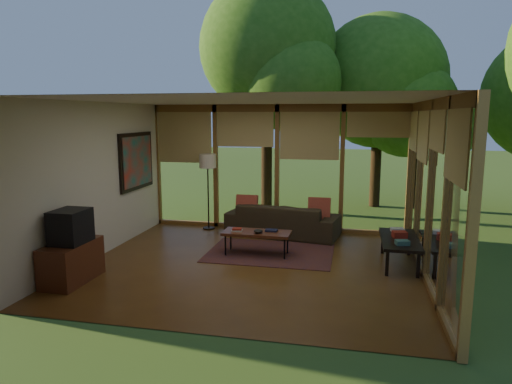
% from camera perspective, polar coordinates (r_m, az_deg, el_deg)
% --- Properties ---
extents(floor, '(5.50, 5.50, 0.00)m').
position_cam_1_polar(floor, '(7.71, -0.54, -9.12)').
color(floor, brown).
rests_on(floor, ground).
extents(ceiling, '(5.50, 5.50, 0.00)m').
position_cam_1_polar(ceiling, '(7.30, -0.58, 11.38)').
color(ceiling, white).
rests_on(ceiling, ground).
extents(wall_left, '(0.04, 5.00, 2.70)m').
position_cam_1_polar(wall_left, '(8.42, -19.14, 1.40)').
color(wall_left, beige).
rests_on(wall_left, ground).
extents(wall_front, '(5.50, 0.04, 2.70)m').
position_cam_1_polar(wall_front, '(5.02, -6.85, -3.38)').
color(wall_front, beige).
rests_on(wall_front, ground).
extents(window_wall_back, '(5.50, 0.12, 2.70)m').
position_cam_1_polar(window_wall_back, '(9.82, 2.65, 3.01)').
color(window_wall_back, brown).
rests_on(window_wall_back, ground).
extents(window_wall_right, '(0.12, 5.00, 2.70)m').
position_cam_1_polar(window_wall_right, '(7.30, 21.00, 0.11)').
color(window_wall_right, brown).
rests_on(window_wall_right, ground).
extents(tree_nw, '(3.42, 3.42, 5.86)m').
position_cam_1_polar(tree_nw, '(12.00, 1.44, 17.53)').
color(tree_nw, '#322012').
rests_on(tree_nw, ground).
extents(tree_ne, '(3.50, 3.50, 5.10)m').
position_cam_1_polar(tree_ne, '(12.86, 15.15, 13.13)').
color(tree_ne, '#322012').
rests_on(tree_ne, ground).
extents(rug, '(2.24, 1.59, 0.01)m').
position_cam_1_polar(rug, '(8.35, 1.79, -7.59)').
color(rug, '#863813').
rests_on(rug, floor).
extents(sofa, '(2.40, 1.24, 0.67)m').
position_cam_1_polar(sofa, '(9.47, 3.36, -3.48)').
color(sofa, '#312718').
rests_on(sofa, floor).
extents(pillow_left, '(0.44, 0.24, 0.47)m').
position_cam_1_polar(pillow_left, '(9.51, -1.14, -1.76)').
color(pillow_left, maroon).
rests_on(pillow_left, sofa).
extents(pillow_right, '(0.45, 0.24, 0.47)m').
position_cam_1_polar(pillow_right, '(9.29, 7.91, -2.12)').
color(pillow_right, maroon).
rests_on(pillow_right, sofa).
extents(ct_book_lower, '(0.20, 0.15, 0.03)m').
position_cam_1_polar(ct_book_lower, '(8.17, -2.39, -4.83)').
color(ct_book_lower, '#BCB3AB').
rests_on(ct_book_lower, coffee_table).
extents(ct_book_upper, '(0.18, 0.15, 0.03)m').
position_cam_1_polar(ct_book_upper, '(8.16, -2.40, -4.63)').
color(ct_book_upper, maroon).
rests_on(ct_book_upper, coffee_table).
extents(ct_book_side, '(0.21, 0.16, 0.03)m').
position_cam_1_polar(ct_book_side, '(8.16, 1.93, -4.82)').
color(ct_book_side, black).
rests_on(ct_book_side, coffee_table).
extents(ct_bowl, '(0.16, 0.16, 0.07)m').
position_cam_1_polar(ct_bowl, '(8.03, 0.29, -4.92)').
color(ct_bowl, black).
rests_on(ct_bowl, coffee_table).
extents(media_cabinet, '(0.50, 1.00, 0.60)m').
position_cam_1_polar(media_cabinet, '(7.43, -22.04, -8.13)').
color(media_cabinet, '#5A2B18').
rests_on(media_cabinet, floor).
extents(television, '(0.45, 0.55, 0.50)m').
position_cam_1_polar(television, '(7.28, -22.18, -4.01)').
color(television, black).
rests_on(television, media_cabinet).
extents(console_book_a, '(0.23, 0.19, 0.07)m').
position_cam_1_polar(console_book_a, '(7.57, 17.82, -6.04)').
color(console_book_a, '#38625B').
rests_on(console_book_a, side_console).
extents(console_book_b, '(0.26, 0.21, 0.10)m').
position_cam_1_polar(console_book_b, '(8.00, 17.52, -5.08)').
color(console_book_b, maroon).
rests_on(console_book_b, side_console).
extents(console_book_c, '(0.25, 0.20, 0.06)m').
position_cam_1_polar(console_book_c, '(8.39, 17.26, -4.54)').
color(console_book_c, '#BCB3AB').
rests_on(console_book_c, side_console).
extents(floor_lamp, '(0.36, 0.36, 1.65)m').
position_cam_1_polar(floor_lamp, '(9.89, -6.06, 3.34)').
color(floor_lamp, black).
rests_on(floor_lamp, floor).
extents(coffee_table, '(1.20, 0.50, 0.43)m').
position_cam_1_polar(coffee_table, '(8.15, 0.09, -5.21)').
color(coffee_table, '#5A2B18').
rests_on(coffee_table, floor).
extents(side_console, '(0.60, 1.40, 0.46)m').
position_cam_1_polar(side_console, '(7.98, 17.51, -5.84)').
color(side_console, black).
rests_on(side_console, floor).
extents(wall_painting, '(0.06, 1.35, 1.15)m').
position_cam_1_polar(wall_painting, '(9.60, -14.70, 3.76)').
color(wall_painting, black).
rests_on(wall_painting, wall_left).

